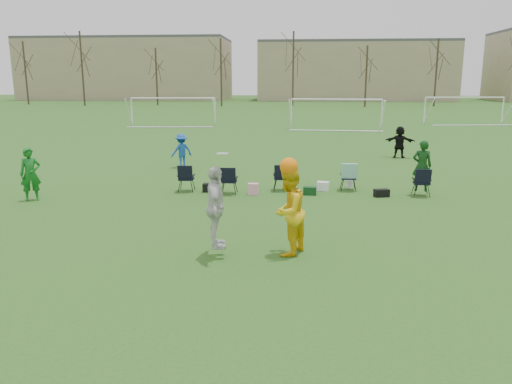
# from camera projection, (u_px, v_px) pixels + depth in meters

# --- Properties ---
(ground) EXTENTS (260.00, 260.00, 0.00)m
(ground) POSITION_uv_depth(u_px,v_px,m) (249.00, 276.00, 10.09)
(ground) COLOR #24571B
(ground) RESTS_ON ground
(fielder_green_near) EXTENTS (0.76, 0.68, 1.76)m
(fielder_green_near) POSITION_uv_depth(u_px,v_px,m) (30.00, 174.00, 16.32)
(fielder_green_near) COLOR #12691D
(fielder_green_near) RESTS_ON ground
(fielder_blue) EXTENTS (1.13, 1.05, 1.53)m
(fielder_blue) POSITION_uv_depth(u_px,v_px,m) (181.00, 151.00, 22.63)
(fielder_blue) COLOR #174AAC
(fielder_blue) RESTS_ON ground
(fielder_black) EXTENTS (1.57, 0.88, 1.62)m
(fielder_black) POSITION_uv_depth(u_px,v_px,m) (400.00, 142.00, 25.52)
(fielder_black) COLOR black
(fielder_black) RESTS_ON ground
(center_contest) EXTENTS (2.45, 1.51, 2.36)m
(center_contest) POSITION_uv_depth(u_px,v_px,m) (262.00, 209.00, 11.09)
(center_contest) COLOR silver
(center_contest) RESTS_ON ground
(sideline_setup) EXTENTS (8.87, 1.80, 1.90)m
(sideline_setup) POSITION_uv_depth(u_px,v_px,m) (318.00, 177.00, 17.51)
(sideline_setup) COLOR #0F3A13
(sideline_setup) RESTS_ON ground
(goal_left) EXTENTS (7.39, 0.76, 2.46)m
(goal_left) POSITION_uv_depth(u_px,v_px,m) (173.00, 104.00, 43.55)
(goal_left) COLOR white
(goal_left) RESTS_ON ground
(goal_mid) EXTENTS (7.40, 0.63, 2.46)m
(goal_mid) POSITION_uv_depth(u_px,v_px,m) (336.00, 105.00, 40.46)
(goal_mid) COLOR white
(goal_mid) RESTS_ON ground
(goal_right) EXTENTS (7.35, 1.14, 2.46)m
(goal_right) POSITION_uv_depth(u_px,v_px,m) (465.00, 103.00, 45.32)
(goal_right) COLOR white
(goal_right) RESTS_ON ground
(tree_line) EXTENTS (110.28, 3.28, 11.40)m
(tree_line) POSITION_uv_depth(u_px,v_px,m) (294.00, 73.00, 76.89)
(tree_line) COLOR #382B21
(tree_line) RESTS_ON ground
(building_row) EXTENTS (126.00, 16.00, 13.00)m
(building_row) POSITION_uv_depth(u_px,v_px,m) (328.00, 70.00, 101.60)
(building_row) COLOR tan
(building_row) RESTS_ON ground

